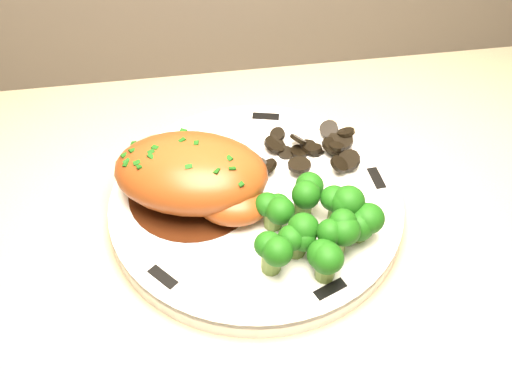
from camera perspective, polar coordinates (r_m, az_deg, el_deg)
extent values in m
cube|color=#BFAF8A|center=(0.59, -12.72, -9.89)|extent=(2.19, 0.72, 0.03)
cube|color=#4C443A|center=(0.77, -13.48, 13.55)|extent=(2.19, 0.02, 0.12)
cylinder|color=white|center=(0.61, 0.00, -1.23)|extent=(0.30, 0.30, 0.02)
cube|color=black|center=(0.69, 0.88, 6.71)|extent=(0.03, 0.02, 0.00)
cube|color=black|center=(0.65, -9.86, 2.47)|extent=(0.02, 0.03, 0.00)
cube|color=black|center=(0.55, -8.28, -7.51)|extent=(0.03, 0.03, 0.00)
cube|color=black|center=(0.55, 6.61, -8.60)|extent=(0.03, 0.02, 0.00)
cube|color=black|center=(0.64, 10.65, 1.20)|extent=(0.01, 0.03, 0.00)
cylinder|color=#321509|center=(0.61, -5.61, -0.10)|extent=(0.12, 0.12, 0.00)
ellipsoid|color=#924219|center=(0.59, -5.80, 1.74)|extent=(0.16, 0.13, 0.06)
ellipsoid|color=#924219|center=(0.58, -2.11, -1.02)|extent=(0.08, 0.07, 0.03)
cube|color=#113F0D|center=(0.59, -9.97, 3.93)|extent=(0.01, 0.00, 0.00)
cube|color=#113F0D|center=(0.59, -8.38, 4.07)|extent=(0.01, 0.00, 0.00)
cube|color=#113F0D|center=(0.58, -6.74, 4.07)|extent=(0.01, 0.00, 0.00)
cube|color=#113F0D|center=(0.58, -5.07, 3.94)|extent=(0.01, 0.00, 0.00)
cube|color=#113F0D|center=(0.58, -3.37, 3.69)|extent=(0.01, 0.00, 0.00)
cube|color=#113F0D|center=(0.58, -1.65, 3.28)|extent=(0.01, 0.00, 0.00)
cylinder|color=black|center=(0.65, 7.10, 3.28)|extent=(0.02, 0.02, 0.01)
cylinder|color=black|center=(0.65, 6.78, 3.95)|extent=(0.02, 0.02, 0.01)
cylinder|color=black|center=(0.66, 6.15, 4.53)|extent=(0.02, 0.02, 0.01)
cylinder|color=black|center=(0.66, 5.22, 4.33)|extent=(0.02, 0.02, 0.01)
cylinder|color=black|center=(0.66, 4.21, 4.61)|extent=(0.02, 0.02, 0.01)
cylinder|color=black|center=(0.66, 3.18, 4.73)|extent=(0.02, 0.02, 0.02)
cylinder|color=black|center=(0.66, 2.22, 4.04)|extent=(0.03, 0.03, 0.01)
cylinder|color=black|center=(0.65, 1.49, 3.87)|extent=(0.03, 0.03, 0.00)
cylinder|color=black|center=(0.64, 1.06, 3.61)|extent=(0.03, 0.03, 0.01)
cylinder|color=black|center=(0.64, 0.98, 2.67)|extent=(0.02, 0.02, 0.02)
cylinder|color=black|center=(0.63, 1.29, 2.41)|extent=(0.03, 0.03, 0.01)
cylinder|color=black|center=(0.63, 1.95, 2.24)|extent=(0.03, 0.03, 0.01)
cylinder|color=black|center=(0.63, 2.86, 1.56)|extent=(0.03, 0.03, 0.01)
cylinder|color=black|center=(0.63, 3.95, 1.70)|extent=(0.03, 0.03, 0.01)
cylinder|color=black|center=(0.63, 5.06, 2.03)|extent=(0.03, 0.03, 0.02)
cylinder|color=black|center=(0.63, 5.98, 1.88)|extent=(0.03, 0.03, 0.02)
cylinder|color=black|center=(0.64, 6.72, 2.50)|extent=(0.04, 0.04, 0.01)
cylinder|color=black|center=(0.64, 7.13, 3.20)|extent=(0.03, 0.03, 0.01)
cylinder|color=olive|center=(0.58, 1.53, -2.28)|extent=(0.02, 0.02, 0.02)
sphere|color=#0A3508|center=(0.57, 1.56, -1.27)|extent=(0.03, 0.03, 0.03)
cylinder|color=olive|center=(0.59, 4.17, -1.26)|extent=(0.02, 0.02, 0.02)
sphere|color=#0A3508|center=(0.58, 4.25, -0.25)|extent=(0.03, 0.03, 0.03)
cylinder|color=olive|center=(0.58, 7.24, -1.99)|extent=(0.02, 0.02, 0.02)
sphere|color=#0A3508|center=(0.57, 7.38, -0.99)|extent=(0.03, 0.03, 0.03)
cylinder|color=olive|center=(0.56, 3.58, -4.71)|extent=(0.02, 0.02, 0.02)
sphere|color=#0A3508|center=(0.55, 3.65, -3.72)|extent=(0.03, 0.03, 0.03)
cylinder|color=olive|center=(0.56, 7.08, -4.67)|extent=(0.02, 0.02, 0.02)
sphere|color=#0A3508|center=(0.55, 7.22, -3.68)|extent=(0.03, 0.03, 0.03)
cylinder|color=olive|center=(0.58, 9.09, -3.25)|extent=(0.02, 0.02, 0.02)
sphere|color=#0A3508|center=(0.56, 9.26, -2.26)|extent=(0.03, 0.03, 0.03)
cylinder|color=olive|center=(0.55, 1.36, -6.18)|extent=(0.02, 0.02, 0.02)
sphere|color=#0A3508|center=(0.53, 1.39, -5.20)|extent=(0.03, 0.03, 0.03)
cylinder|color=olive|center=(0.54, 6.17, -6.82)|extent=(0.02, 0.02, 0.02)
sphere|color=#0A3508|center=(0.53, 6.30, -5.85)|extent=(0.03, 0.03, 0.03)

